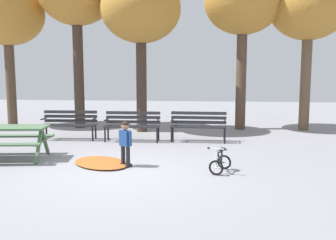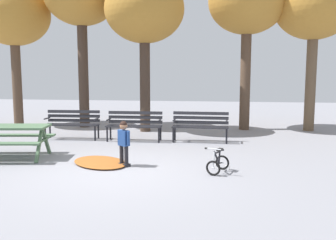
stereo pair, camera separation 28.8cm
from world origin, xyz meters
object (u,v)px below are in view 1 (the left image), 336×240
Objects in this scene: park_bench_left at (132,124)px; kids_bicycle at (220,162)px; park_bench_right at (198,124)px; picnic_table at (7,134)px; park_bench_far_left at (70,122)px; child_standing at (125,140)px.

park_bench_left is 2.56× the size of kids_bicycle.
picnic_table is at bearing -147.97° from park_bench_right.
park_bench_left reaches higher than kids_bicycle.
park_bench_left and park_bench_right have the same top height.
park_bench_far_left is at bearing 143.12° from kids_bicycle.
picnic_table is 1.22× the size of park_bench_right.
kids_bicycle is (1.99, -0.24, -0.37)m from child_standing.
child_standing is (2.34, -3.00, 0.06)m from park_bench_far_left.
park_bench_far_left and park_bench_left have the same top height.
child_standing is at bearing -52.12° from park_bench_far_left.
kids_bicycle is at bearing -52.75° from park_bench_left.
park_bench_right is (3.81, 0.06, 0.00)m from park_bench_far_left.
park_bench_left is at bearing -1.75° from park_bench_far_left.
picnic_table is 2.86m from child_standing.
picnic_table is 5.08m from park_bench_right.
picnic_table is at bearing 172.53° from child_standing.
kids_bicycle is (4.33, -3.25, -0.31)m from park_bench_far_left.
park_bench_left is at bearing 127.25° from kids_bicycle.
park_bench_left is 1.00× the size of park_bench_right.
picnic_table is 4.88m from kids_bicycle.
park_bench_far_left is 1.01× the size of park_bench_right.
kids_bicycle is (0.52, -3.31, -0.31)m from park_bench_right.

